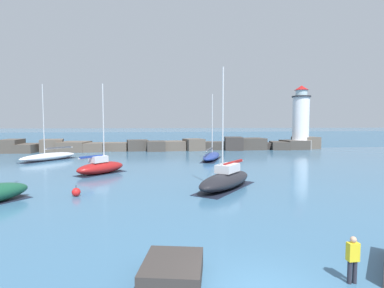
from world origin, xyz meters
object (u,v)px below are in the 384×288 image
object	(u,v)px
lighthouse	(301,122)
sailboat_moored_3	(101,167)
sailboat_moored_2	(49,156)
person_on_rocks	(353,258)
sailboat_moored_0	(211,156)
sailboat_moored_1	(226,179)
mooring_buoy_orange_near	(76,192)

from	to	relation	value
lighthouse	sailboat_moored_3	distance (m)	42.85
lighthouse	sailboat_moored_2	xyz separation A→B (m)	(-43.50, -12.72, -4.83)
sailboat_moored_2	sailboat_moored_3	bearing A→B (deg)	-53.73
sailboat_moored_2	person_on_rocks	world-z (taller)	sailboat_moored_2
sailboat_moored_0	lighthouse	bearing A→B (deg)	35.55
sailboat_moored_2	sailboat_moored_3	world-z (taller)	sailboat_moored_2
sailboat_moored_1	mooring_buoy_orange_near	world-z (taller)	sailboat_moored_1
sailboat_moored_2	mooring_buoy_orange_near	size ratio (longest dim) A/B	12.99
sailboat_moored_2	lighthouse	bearing A→B (deg)	16.30
sailboat_moored_3	person_on_rocks	size ratio (longest dim) A/B	5.91
mooring_buoy_orange_near	person_on_rocks	xyz separation A→B (m)	(11.70, -13.15, 0.55)
sailboat_moored_1	lighthouse	bearing A→B (deg)	54.74
sailboat_moored_2	person_on_rocks	bearing A→B (deg)	-59.49
sailboat_moored_1	sailboat_moored_2	distance (m)	28.66
lighthouse	mooring_buoy_orange_near	distance (m)	49.13
sailboat_moored_0	sailboat_moored_2	xyz separation A→B (m)	(-22.45, 2.32, 0.03)
mooring_buoy_orange_near	sailboat_moored_3	bearing A→B (deg)	89.29
lighthouse	mooring_buoy_orange_near	world-z (taller)	lighthouse
sailboat_moored_1	sailboat_moored_2	world-z (taller)	sailboat_moored_2
sailboat_moored_3	lighthouse	bearing A→B (deg)	35.86
sailboat_moored_2	mooring_buoy_orange_near	world-z (taller)	sailboat_moored_2
sailboat_moored_3	person_on_rocks	xyz separation A→B (m)	(11.59, -22.66, 0.15)
sailboat_moored_3	mooring_buoy_orange_near	size ratio (longest dim) A/B	11.44
sailboat_moored_2	sailboat_moored_3	xyz separation A→B (m)	(8.97, -12.23, 0.15)
sailboat_moored_3	person_on_rocks	distance (m)	25.45
sailboat_moored_2	sailboat_moored_3	size ratio (longest dim) A/B	1.14
sailboat_moored_1	sailboat_moored_2	bearing A→B (deg)	134.13
sailboat_moored_0	sailboat_moored_2	distance (m)	22.57
sailboat_moored_0	sailboat_moored_2	world-z (taller)	sailboat_moored_2
sailboat_moored_2	sailboat_moored_1	bearing A→B (deg)	-45.87
person_on_rocks	sailboat_moored_1	bearing A→B (deg)	92.41
sailboat_moored_2	sailboat_moored_0	bearing A→B (deg)	-5.90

